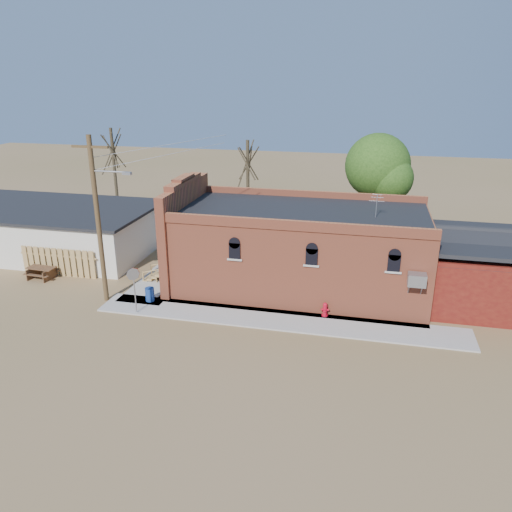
% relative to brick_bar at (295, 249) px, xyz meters
% --- Properties ---
extents(ground, '(120.00, 120.00, 0.00)m').
position_rel_brick_bar_xyz_m(ground, '(-1.64, -5.49, -2.34)').
color(ground, brown).
rests_on(ground, ground).
extents(sidewalk_south, '(19.00, 2.20, 0.08)m').
position_rel_brick_bar_xyz_m(sidewalk_south, '(-0.14, -4.59, -2.30)').
color(sidewalk_south, '#9E9991').
rests_on(sidewalk_south, ground).
extents(sidewalk_west, '(2.60, 10.00, 0.08)m').
position_rel_brick_bar_xyz_m(sidewalk_west, '(-7.94, 0.51, -2.30)').
color(sidewalk_west, '#9E9991').
rests_on(sidewalk_west, ground).
extents(brick_bar, '(16.40, 7.97, 6.30)m').
position_rel_brick_bar_xyz_m(brick_bar, '(0.00, 0.00, 0.00)').
color(brick_bar, '#C45B3C').
rests_on(brick_bar, ground).
extents(red_shed, '(5.40, 6.40, 4.30)m').
position_rel_brick_bar_xyz_m(red_shed, '(9.86, 0.01, -0.07)').
color(red_shed, '#53100E').
rests_on(red_shed, ground).
extents(storage_building, '(20.40, 8.40, 3.17)m').
position_rel_brick_bar_xyz_m(storage_building, '(-20.64, 2.51, -0.74)').
color(storage_building, beige).
rests_on(storage_building, ground).
extents(wood_fence, '(5.20, 0.10, 1.80)m').
position_rel_brick_bar_xyz_m(wood_fence, '(-14.44, -1.69, -1.44)').
color(wood_fence, '#A9874C').
rests_on(wood_fence, ground).
extents(utility_pole, '(3.12, 0.26, 9.00)m').
position_rel_brick_bar_xyz_m(utility_pole, '(-9.79, -4.29, 2.43)').
color(utility_pole, '#432C1B').
rests_on(utility_pole, ground).
extents(tree_bare_near, '(2.80, 2.80, 7.65)m').
position_rel_brick_bar_xyz_m(tree_bare_near, '(-4.64, 7.51, 3.62)').
color(tree_bare_near, '#423725').
rests_on(tree_bare_near, ground).
extents(tree_bare_far, '(2.80, 2.80, 8.16)m').
position_rel_brick_bar_xyz_m(tree_bare_far, '(-15.64, 8.51, 4.02)').
color(tree_bare_far, '#423725').
rests_on(tree_bare_far, ground).
extents(tree_leafy, '(4.40, 4.40, 8.15)m').
position_rel_brick_bar_xyz_m(tree_leafy, '(4.36, 8.01, 3.59)').
color(tree_leafy, '#423725').
rests_on(tree_leafy, ground).
extents(fire_hydrant, '(0.43, 0.42, 0.74)m').
position_rel_brick_bar_xyz_m(fire_hydrant, '(2.17, -3.70, -1.89)').
color(fire_hydrant, '#B40A1D').
rests_on(fire_hydrant, sidewalk_south).
extents(stop_sign, '(0.52, 0.52, 2.49)m').
position_rel_brick_bar_xyz_m(stop_sign, '(-7.47, -5.49, -0.34)').
color(stop_sign, '#949599').
rests_on(stop_sign, sidewalk_south).
extents(trash_barrel, '(0.53, 0.53, 0.76)m').
position_rel_brick_bar_xyz_m(trash_barrel, '(-7.37, -3.99, -1.88)').
color(trash_barrel, navy).
rests_on(trash_barrel, sidewalk_west).
extents(picnic_table, '(1.80, 1.41, 0.71)m').
position_rel_brick_bar_xyz_m(picnic_table, '(-15.27, -2.29, -1.87)').
color(picnic_table, '#533621').
rests_on(picnic_table, ground).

